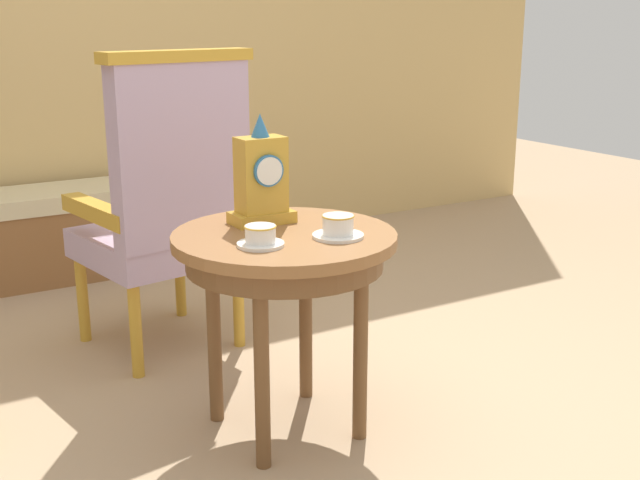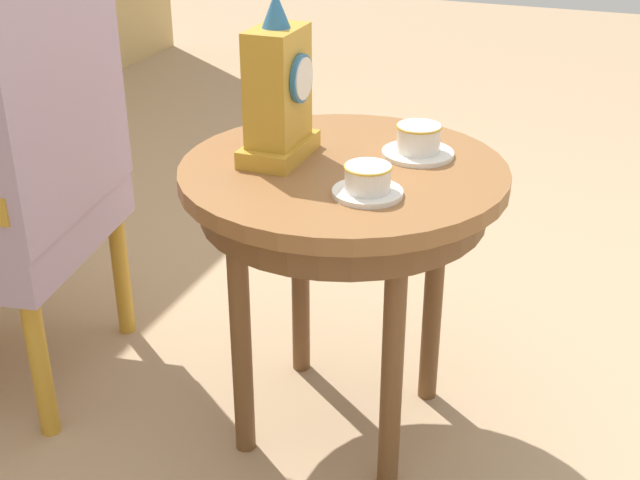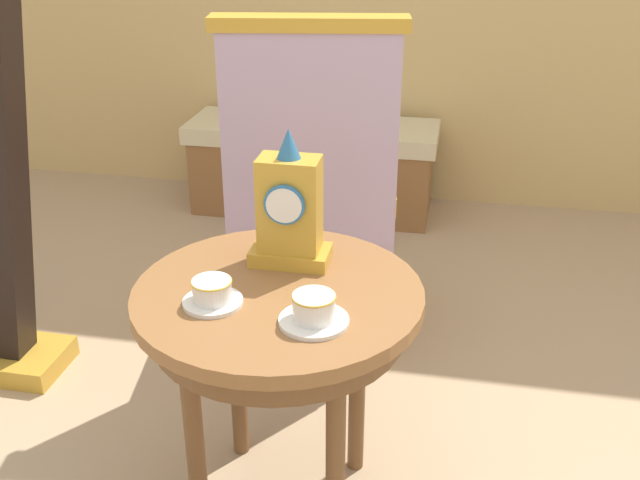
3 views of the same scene
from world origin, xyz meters
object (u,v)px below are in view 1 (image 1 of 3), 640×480
object	(u,v)px
side_table	(285,259)
armchair	(168,201)
teacup_right	(338,227)
mantel_clock	(261,180)
window_bench	(38,235)
teacup_left	(260,237)

from	to	relation	value
side_table	armchair	bearing A→B (deg)	95.96
teacup_right	armchair	size ratio (longest dim) A/B	0.13
mantel_clock	armchair	size ratio (longest dim) A/B	0.29
mantel_clock	armchair	world-z (taller)	armchair
side_table	teacup_right	distance (m)	0.20
mantel_clock	window_bench	distance (m)	1.90
teacup_right	teacup_left	bearing A→B (deg)	171.91
side_table	teacup_left	bearing A→B (deg)	-143.67
mantel_clock	window_bench	world-z (taller)	mantel_clock
teacup_left	side_table	bearing A→B (deg)	36.33
side_table	window_bench	size ratio (longest dim) A/B	0.56
mantel_clock	armchair	bearing A→B (deg)	97.01
teacup_left	mantel_clock	world-z (taller)	mantel_clock
side_table	teacup_left	size ratio (longest dim) A/B	5.02
teacup_left	window_bench	distance (m)	2.08
side_table	window_bench	bearing A→B (deg)	99.44
mantel_clock	side_table	bearing A→B (deg)	-88.76
teacup_right	window_bench	world-z (taller)	teacup_right
side_table	armchair	xyz separation A→B (m)	(-0.08, 0.76, 0.04)
teacup_left	teacup_right	size ratio (longest dim) A/B	0.89
teacup_left	armchair	world-z (taller)	armchair
armchair	window_bench	world-z (taller)	armchair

